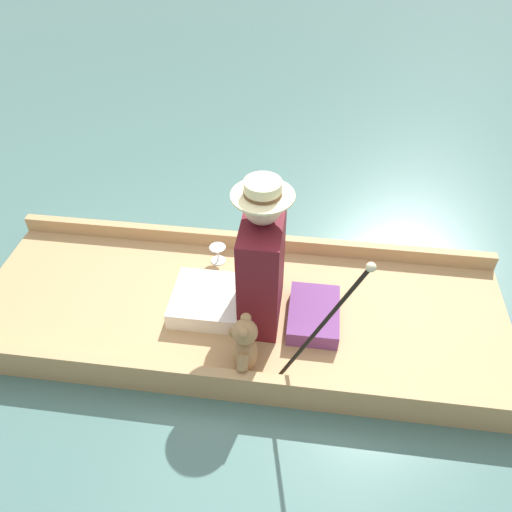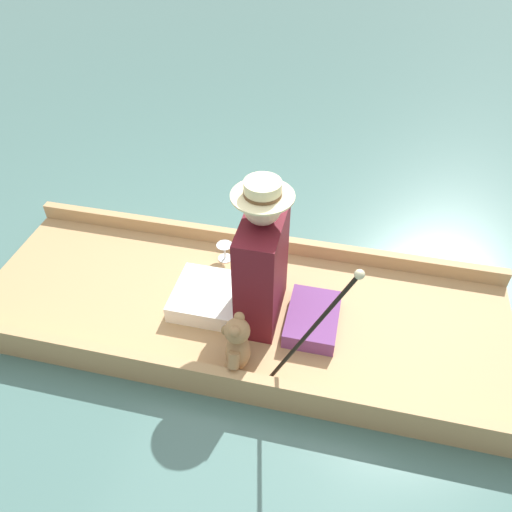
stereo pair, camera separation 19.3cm
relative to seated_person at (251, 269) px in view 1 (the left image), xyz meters
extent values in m
plane|color=#476B66|center=(0.02, 0.08, -0.44)|extent=(16.00, 16.00, 0.00)
cube|color=tan|center=(0.02, 0.08, -0.39)|extent=(1.17, 3.20, 0.10)
cube|color=tan|center=(-0.53, 0.08, -0.29)|extent=(0.06, 3.20, 0.11)
cube|color=tan|center=(0.58, 0.08, -0.29)|extent=(0.06, 3.20, 0.11)
cube|color=#6B3875|center=(-0.03, -0.37, -0.29)|extent=(0.41, 0.29, 0.10)
cube|color=white|center=(0.00, 0.26, -0.29)|extent=(0.41, 0.42, 0.11)
cube|color=#5B141E|center=(0.00, -0.06, 0.00)|extent=(0.45, 0.22, 0.68)
cube|color=beige|center=(0.00, 0.05, 0.05)|extent=(0.04, 0.01, 0.37)
cube|color=white|center=(-0.12, 0.05, 0.08)|extent=(0.02, 0.01, 0.41)
cube|color=white|center=(0.12, 0.05, 0.08)|extent=(0.02, 0.01, 0.41)
sphere|color=beige|center=(0.00, -0.06, 0.44)|extent=(0.20, 0.20, 0.20)
cylinder|color=beige|center=(0.00, -0.06, 0.50)|extent=(0.32, 0.32, 0.01)
cylinder|color=beige|center=(0.00, -0.06, 0.54)|extent=(0.19, 0.19, 0.08)
cylinder|color=brown|center=(0.00, -0.06, 0.52)|extent=(0.19, 0.19, 0.02)
ellipsoid|color=#9E754C|center=(-0.40, -0.02, -0.23)|extent=(0.16, 0.13, 0.23)
sphere|color=#9E754C|center=(-0.40, -0.02, -0.06)|extent=(0.13, 0.13, 0.13)
sphere|color=olive|center=(-0.40, 0.03, -0.07)|extent=(0.05, 0.05, 0.05)
sphere|color=#9E754C|center=(-0.45, -0.02, -0.01)|extent=(0.06, 0.06, 0.06)
sphere|color=#9E754C|center=(-0.35, -0.02, -0.01)|extent=(0.06, 0.06, 0.06)
cylinder|color=#9E754C|center=(-0.48, -0.02, -0.18)|extent=(0.09, 0.06, 0.10)
cylinder|color=#9E754C|center=(-0.32, -0.02, -0.18)|extent=(0.09, 0.06, 0.10)
sphere|color=#9E754C|center=(-0.44, 0.01, -0.31)|extent=(0.07, 0.07, 0.07)
sphere|color=#9E754C|center=(-0.36, 0.01, -0.31)|extent=(0.07, 0.07, 0.07)
cylinder|color=silver|center=(0.41, 0.28, -0.34)|extent=(0.10, 0.10, 0.01)
cylinder|color=silver|center=(0.41, 0.28, -0.30)|extent=(0.01, 0.01, 0.07)
cone|color=silver|center=(0.41, 0.28, -0.25)|extent=(0.11, 0.11, 0.05)
cylinder|color=black|center=(-0.46, -0.38, 0.08)|extent=(0.02, 0.38, 0.86)
sphere|color=beige|center=(-0.46, -0.56, 0.51)|extent=(0.04, 0.04, 0.04)
camera|label=1|loc=(-1.99, -0.29, 1.89)|focal=35.00mm
camera|label=2|loc=(-1.95, -0.48, 1.89)|focal=35.00mm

